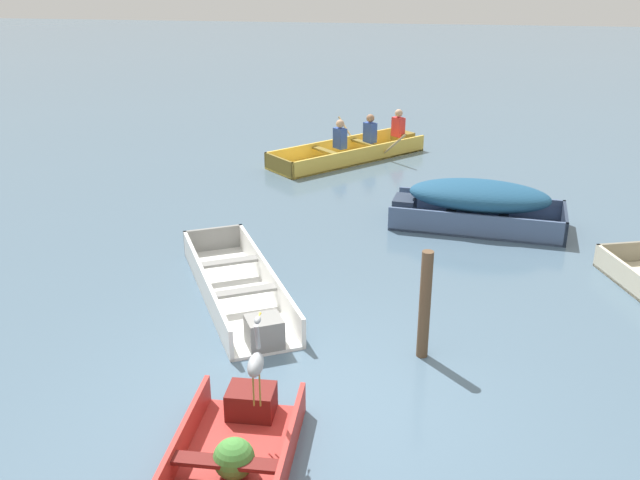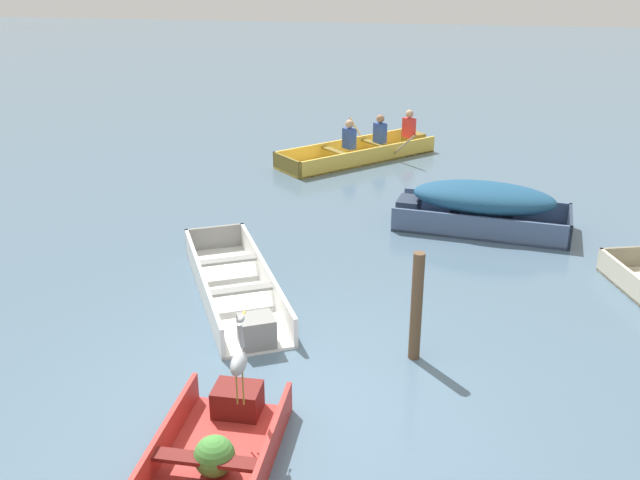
% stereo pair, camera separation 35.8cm
% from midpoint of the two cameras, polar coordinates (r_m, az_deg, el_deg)
% --- Properties ---
extents(ground_plane, '(80.00, 80.00, 0.00)m').
position_cam_midpoint_polar(ground_plane, '(7.45, -0.79, -13.23)').
color(ground_plane, slate).
extents(skiff_white_near_moored, '(2.26, 3.28, 0.39)m').
position_cam_midpoint_polar(skiff_white_near_moored, '(9.50, -5.64, -3.98)').
color(skiff_white_near_moored, white).
rests_on(skiff_white_near_moored, ground).
extents(skiff_slate_blue_far_moored, '(2.94, 1.49, 0.79)m').
position_cam_midpoint_polar(skiff_slate_blue_far_moored, '(12.05, 13.60, 2.93)').
color(skiff_slate_blue_far_moored, '#475B7F').
rests_on(skiff_slate_blue_far_moored, ground).
extents(rowboat_yellow_with_crew, '(3.32, 3.36, 0.92)m').
position_cam_midpoint_polar(rowboat_yellow_with_crew, '(15.95, 4.31, 7.28)').
color(rowboat_yellow_with_crew, '#E5BC47').
rests_on(rowboat_yellow_with_crew, ground).
extents(heron_on_dinghy, '(0.15, 0.45, 0.84)m').
position_cam_midpoint_polar(heron_on_dinghy, '(6.53, -4.92, -9.56)').
color(heron_on_dinghy, olive).
rests_on(heron_on_dinghy, dinghy_red_foreground).
extents(mooring_post, '(0.13, 0.13, 1.30)m').
position_cam_midpoint_polar(mooring_post, '(8.02, 9.00, -5.31)').
color(mooring_post, brown).
rests_on(mooring_post, ground).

